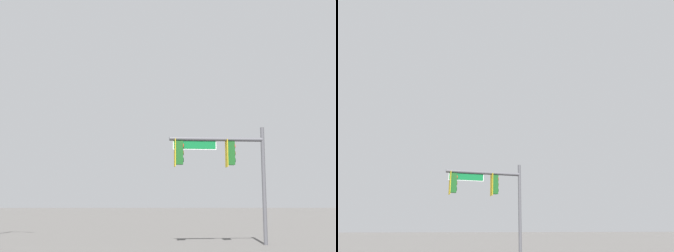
# 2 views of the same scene
# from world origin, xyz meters

# --- Properties ---
(signal_pole_near) EXTENTS (4.57, 0.63, 5.51)m
(signal_pole_near) POSITION_xyz_m (-4.36, -7.89, 4.04)
(signal_pole_near) COLOR #47474C
(signal_pole_near) RESTS_ON ground_plane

